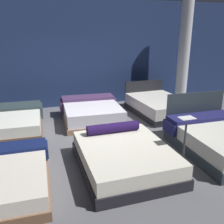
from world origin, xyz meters
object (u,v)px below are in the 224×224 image
(bed_5, at_px, (159,106))
(price_sign, at_px, (184,149))
(bed_0, at_px, (2,178))
(bed_4, at_px, (92,112))
(bed_3, at_px, (12,121))
(support_pillar, at_px, (184,54))
(bed_2, at_px, (219,139))
(bed_1, at_px, (124,156))

(bed_5, height_order, price_sign, price_sign)
(bed_0, height_order, bed_4, bed_4)
(price_sign, bearing_deg, bed_3, 136.30)
(bed_4, distance_m, support_pillar, 3.89)
(bed_4, relative_size, price_sign, 1.99)
(bed_2, bearing_deg, price_sign, -161.61)
(price_sign, bearing_deg, bed_5, 70.05)
(bed_0, xyz_separation_m, bed_1, (2.13, 0.01, 0.03))
(bed_1, xyz_separation_m, bed_3, (-2.13, 2.74, -0.01))
(bed_5, distance_m, price_sign, 3.26)
(bed_2, height_order, support_pillar, support_pillar)
(bed_1, bearing_deg, bed_0, -179.42)
(bed_4, bearing_deg, bed_2, -48.76)
(bed_0, bearing_deg, support_pillar, 34.59)
(bed_1, xyz_separation_m, support_pillar, (3.52, 3.62, 1.52))
(price_sign, height_order, support_pillar, support_pillar)
(bed_0, bearing_deg, bed_4, 53.98)
(support_pillar, bearing_deg, bed_4, -166.25)
(bed_4, bearing_deg, bed_1, -87.53)
(bed_1, bearing_deg, bed_4, 89.58)
(bed_4, bearing_deg, bed_0, -124.79)
(bed_1, relative_size, support_pillar, 0.58)
(bed_0, height_order, bed_1, bed_1)
(bed_2, relative_size, bed_3, 0.98)
(bed_5, bearing_deg, bed_0, -150.00)
(bed_4, distance_m, price_sign, 3.26)
(bed_2, bearing_deg, bed_3, 149.14)
(bed_4, bearing_deg, bed_3, -176.32)
(bed_1, distance_m, bed_3, 3.47)
(bed_1, distance_m, bed_5, 3.51)
(bed_4, height_order, support_pillar, support_pillar)
(bed_4, xyz_separation_m, support_pillar, (3.49, 0.85, 1.50))
(bed_1, relative_size, bed_5, 0.94)
(bed_1, distance_m, bed_2, 2.18)
(bed_3, height_order, bed_4, bed_4)
(bed_3, xyz_separation_m, bed_5, (4.31, 0.01, 0.03))
(bed_2, distance_m, bed_4, 3.49)
(bed_2, height_order, bed_4, bed_2)
(support_pillar, bearing_deg, bed_3, -171.18)
(bed_5, bearing_deg, price_sign, -112.52)
(price_sign, distance_m, support_pillar, 4.83)
(bed_0, distance_m, bed_5, 5.12)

